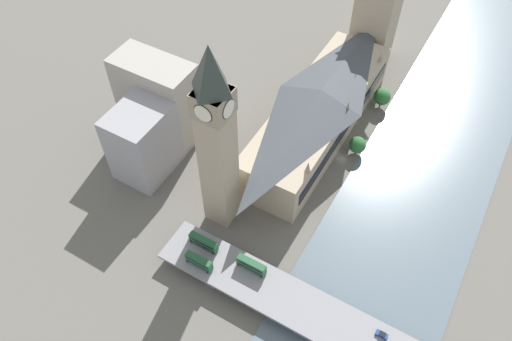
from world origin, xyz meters
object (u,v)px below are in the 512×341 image
(parliament_hall, at_px, (318,112))
(double_decker_bus_lead, at_px, (199,261))
(clock_tower, at_px, (216,139))
(road_bridge, at_px, (349,333))
(car_southbound_lead, at_px, (382,334))
(double_decker_bus_mid, at_px, (251,265))
(victoria_tower, at_px, (377,10))
(double_decker_bus_rear, at_px, (203,242))

(parliament_hall, relative_size, double_decker_bus_lead, 9.41)
(clock_tower, xyz_separation_m, double_decker_bus_lead, (-6.88, 25.55, -34.04))
(road_bridge, relative_size, car_southbound_lead, 35.91)
(clock_tower, relative_size, double_decker_bus_mid, 7.31)
(victoria_tower, xyz_separation_m, road_bridge, (-49.16, 139.20, -23.04))
(double_decker_bus_rear, bearing_deg, car_southbound_lead, -179.20)
(car_southbound_lead, bearing_deg, victoria_tower, -66.69)
(road_bridge, bearing_deg, car_southbound_lead, -155.93)
(parliament_hall, bearing_deg, clock_tower, 77.73)
(victoria_tower, distance_m, road_bridge, 149.41)
(victoria_tower, height_order, road_bridge, victoria_tower)
(clock_tower, bearing_deg, double_decker_bus_rear, 101.94)
(victoria_tower, distance_m, double_decker_bus_lead, 144.73)
(victoria_tower, bearing_deg, car_southbound_lead, 113.31)
(clock_tower, distance_m, double_decker_bus_mid, 44.85)
(victoria_tower, distance_m, double_decker_bus_rear, 137.72)
(double_decker_bus_lead, bearing_deg, car_southbound_lead, -172.67)
(parliament_hall, bearing_deg, double_decker_bus_mid, 98.24)
(parliament_hall, xyz_separation_m, double_decker_bus_rear, (8.51, 75.20, -4.41))
(clock_tower, relative_size, road_bridge, 0.57)
(road_bridge, bearing_deg, clock_tower, -19.20)
(clock_tower, bearing_deg, victoria_tower, -95.97)
(clock_tower, relative_size, double_decker_bus_lead, 7.78)
(clock_tower, bearing_deg, double_decker_bus_mid, 142.60)
(victoria_tower, bearing_deg, double_decker_bus_rear, 86.44)
(parliament_hall, relative_size, clock_tower, 1.21)
(clock_tower, distance_m, road_bridge, 75.27)
(road_bridge, distance_m, car_southbound_lead, 10.09)
(road_bridge, xyz_separation_m, double_decker_bus_lead, (54.61, 4.13, 3.72))
(parliament_hall, height_order, double_decker_bus_rear, parliament_hall)
(victoria_tower, bearing_deg, double_decker_bus_lead, 87.83)
(victoria_tower, relative_size, double_decker_bus_mid, 5.45)
(victoria_tower, xyz_separation_m, double_decker_bus_lead, (5.44, 143.33, -19.32))
(clock_tower, height_order, double_decker_bus_lead, clock_tower)
(double_decker_bus_lead, bearing_deg, clock_tower, -74.92)
(victoria_tower, height_order, double_decker_bus_mid, victoria_tower)
(double_decker_bus_rear, bearing_deg, road_bridge, 176.90)
(parliament_hall, distance_m, victoria_tower, 62.70)
(double_decker_bus_mid, relative_size, car_southbound_lead, 2.79)
(road_bridge, distance_m, double_decker_bus_lead, 54.89)
(car_southbound_lead, bearing_deg, double_decker_bus_lead, 7.33)
(road_bridge, xyz_separation_m, double_decker_bus_mid, (38.30, -3.69, 3.71))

